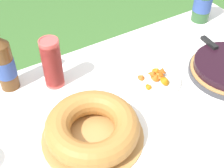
# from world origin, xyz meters

# --- Properties ---
(garden_table) EXTENTS (1.82, 0.93, 0.77)m
(garden_table) POSITION_xyz_m (0.00, 0.00, 0.70)
(garden_table) COLOR brown
(garden_table) RESTS_ON ground_plane
(tablecloth) EXTENTS (1.83, 0.94, 0.10)m
(tablecloth) POSITION_xyz_m (0.00, 0.00, 0.76)
(tablecloth) COLOR white
(tablecloth) RESTS_ON garden_table
(bundt_cake) EXTENTS (0.33, 0.33, 0.09)m
(bundt_cake) POSITION_xyz_m (-0.07, 0.02, 0.82)
(bundt_cake) COLOR #B78447
(bundt_cake) RESTS_ON tablecloth
(cup_stack) EXTENTS (0.07, 0.07, 0.20)m
(cup_stack) POSITION_xyz_m (-0.07, 0.32, 0.88)
(cup_stack) COLOR #E04C47
(cup_stack) RESTS_ON tablecloth
(cider_bottle_amber) EXTENTS (0.07, 0.07, 0.31)m
(cider_bottle_amber) POSITION_xyz_m (-0.22, 0.39, 0.89)
(cider_bottle_amber) COLOR brown
(cider_bottle_amber) RESTS_ON tablecloth
(snack_plate_right) EXTENTS (0.20, 0.20, 0.05)m
(snack_plate_right) POSITION_xyz_m (0.27, 0.13, 0.79)
(snack_plate_right) COLOR white
(snack_plate_right) RESTS_ON tablecloth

